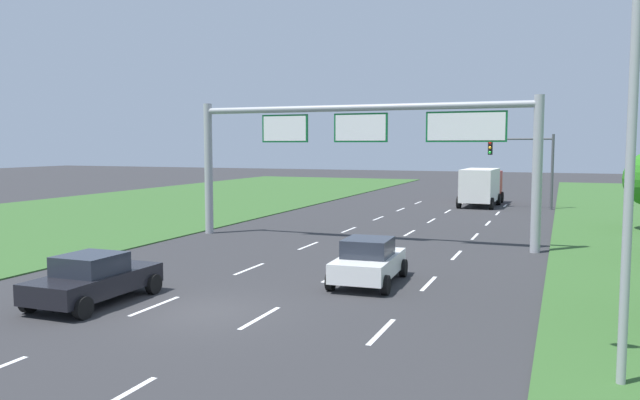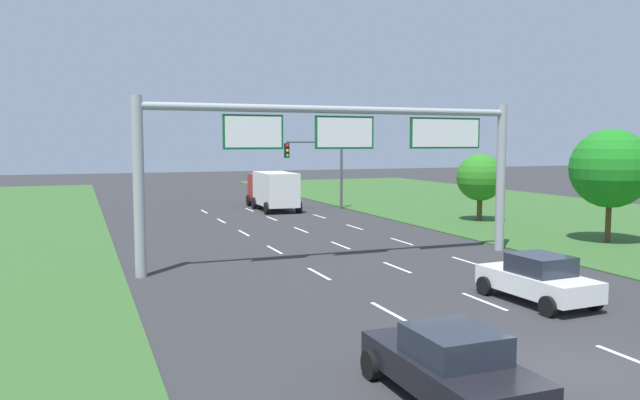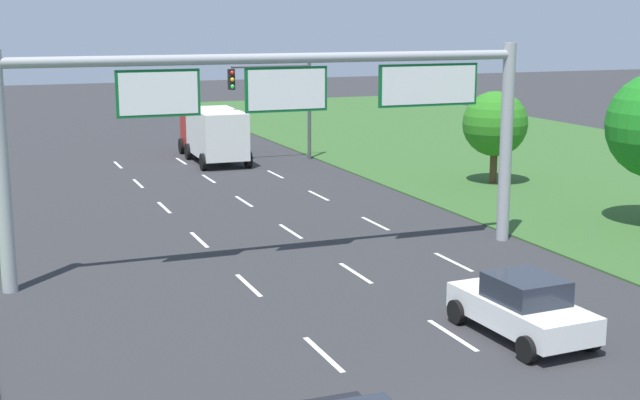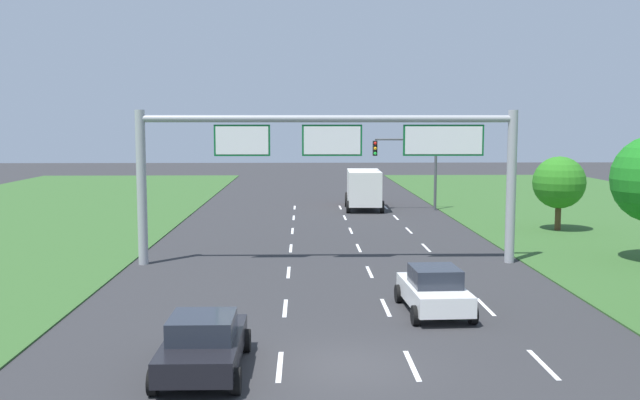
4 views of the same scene
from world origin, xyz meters
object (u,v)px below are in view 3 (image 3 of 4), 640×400
Objects in this scene: traffic_light_mast at (277,92)px; roadside_tree_far at (495,124)px; sign_gantry at (290,111)px; box_truck at (213,132)px; car_near_red at (522,307)px.

traffic_light_mast is 1.25× the size of roadside_tree_far.
roadside_tree_far is (13.79, 9.55, -2.05)m from sign_gantry.
traffic_light_mast is 12.89m from roadside_tree_far.
roadside_tree_far is at bearing -46.26° from box_truck.
box_truck is 1.34× the size of traffic_light_mast.
roadside_tree_far is at bearing -55.24° from traffic_light_mast.
sign_gantry reaches higher than traffic_light_mast.
car_near_red is at bearing -88.29° from box_truck.
traffic_light_mast reaches higher than car_near_red.
traffic_light_mast is at bearing -20.34° from box_truck.
car_near_red is 30.19m from box_truck.
car_near_red is 0.55× the size of box_truck.
traffic_light_mast is (6.46, 20.12, -1.09)m from sign_gantry.
car_near_red is 29.19m from traffic_light_mast.
sign_gantry is at bearing 106.21° from car_near_red.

